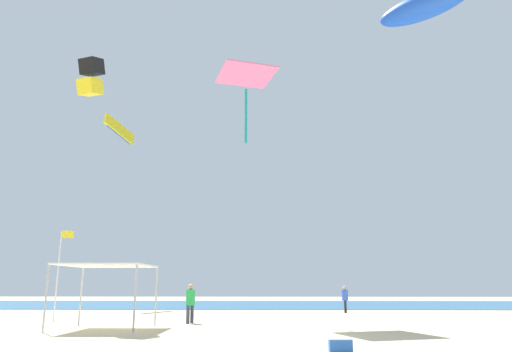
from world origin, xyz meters
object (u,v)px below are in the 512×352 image
at_px(canopy_tent, 108,268).
at_px(cooler_box, 340,345).
at_px(kite_inflatable_blue, 423,6).
at_px(kite_box_black, 91,77).
at_px(kite_diamond_pink, 246,79).
at_px(banner_flag, 60,267).
at_px(person_leftmost, 345,297).
at_px(person_near_tent, 190,300).
at_px(kite_parafoil_yellow, 119,130).

relative_size(canopy_tent, cooler_box, 5.70).
height_order(kite_inflatable_blue, kite_box_black, kite_inflatable_blue).
relative_size(kite_diamond_pink, kite_inflatable_blue, 0.55).
bearing_deg(banner_flag, person_leftmost, 27.87).
bearing_deg(canopy_tent, person_near_tent, 42.98).
distance_m(person_near_tent, kite_inflatable_blue, 30.16).
height_order(kite_diamond_pink, kite_inflatable_blue, kite_inflatable_blue).
bearing_deg(kite_inflatable_blue, person_leftmost, 66.67).
xyz_separation_m(cooler_box, kite_diamond_pink, (-2.91, 11.19, 12.30)).
xyz_separation_m(cooler_box, kite_box_black, (-11.16, 10.66, 12.26)).
relative_size(canopy_tent, person_near_tent, 1.94).
distance_m(person_leftmost, kite_diamond_pink, 14.28).
height_order(canopy_tent, kite_box_black, kite_box_black).
height_order(kite_diamond_pink, kite_box_black, kite_box_black).
relative_size(kite_diamond_pink, kite_parafoil_yellow, 1.22).
relative_size(kite_diamond_pink, kite_box_black, 1.75).
height_order(person_near_tent, cooler_box, person_near_tent).
bearing_deg(kite_box_black, person_near_tent, 2.94).
bearing_deg(person_near_tent, canopy_tent, -19.91).
xyz_separation_m(canopy_tent, person_leftmost, (10.92, 10.98, -1.36)).
bearing_deg(kite_box_black, person_leftmost, 43.92).
bearing_deg(canopy_tent, kite_diamond_pink, 43.29).
bearing_deg(person_leftmost, person_near_tent, 142.67).
bearing_deg(kite_box_black, kite_inflatable_blue, 45.02).
relative_size(cooler_box, kite_parafoil_yellow, 0.18).
relative_size(kite_parafoil_yellow, kite_box_black, 1.43).
xyz_separation_m(canopy_tent, kite_inflatable_blue, (18.76, 15.22, 21.04)).
bearing_deg(person_near_tent, kite_parafoil_yellow, -123.77).
bearing_deg(kite_diamond_pink, cooler_box, 86.31).
xyz_separation_m(banner_flag, cooler_box, (11.48, -9.74, -2.28)).
bearing_deg(person_near_tent, cooler_box, 57.14).
distance_m(person_near_tent, kite_box_black, 13.02).
xyz_separation_m(cooler_box, kite_parafoil_yellow, (-14.45, 25.60, 14.42)).
distance_m(kite_diamond_pink, kite_parafoil_yellow, 18.58).
bearing_deg(cooler_box, canopy_tent, 141.85).
xyz_separation_m(kite_inflatable_blue, kite_box_black, (-21.86, -10.89, -10.89)).
xyz_separation_m(banner_flag, kite_box_black, (0.31, 0.93, 9.98)).
bearing_deg(person_near_tent, kite_diamond_pink, 160.78).
distance_m(cooler_box, kite_parafoil_yellow, 32.74).
bearing_deg(kite_diamond_pink, kite_parafoil_yellow, -69.60).
relative_size(canopy_tent, kite_box_black, 1.46).
xyz_separation_m(person_near_tent, person_leftmost, (8.06, 8.32, -0.06)).
xyz_separation_m(person_near_tent, banner_flag, (-6.27, 0.74, 1.47)).
relative_size(person_near_tent, kite_box_black, 0.76).
height_order(person_leftmost, kite_parafoil_yellow, kite_parafoil_yellow).
relative_size(banner_flag, kite_parafoil_yellow, 1.30).
bearing_deg(kite_inflatable_blue, person_near_tent, 76.58).
bearing_deg(banner_flag, kite_box_black, 71.28).
distance_m(person_near_tent, kite_parafoil_yellow, 23.37).
xyz_separation_m(person_leftmost, kite_parafoil_yellow, (-17.30, 8.28, 13.67)).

